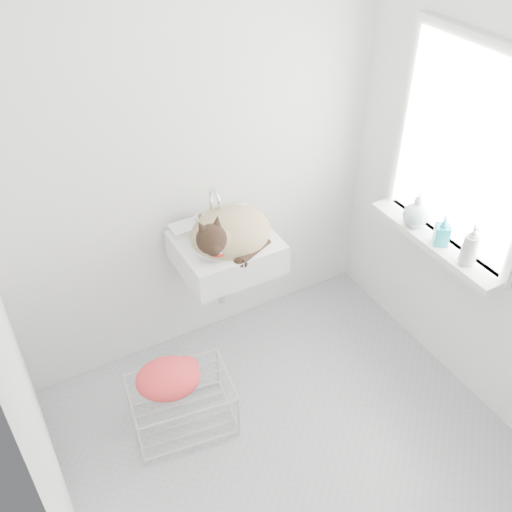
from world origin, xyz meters
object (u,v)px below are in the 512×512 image
cat (229,234)px  bottle_a (466,263)px  sink (226,239)px  bottle_c (414,224)px  bottle_b (439,243)px  wire_rack (182,406)px

cat → bottle_a: size_ratio=2.58×
sink → bottle_c: (0.97, -0.38, 0.00)m
bottle_a → bottle_c: bottle_a is taller
bottle_a → sink: bearing=141.3°
cat → bottle_a: cat is taller
bottle_b → bottle_c: bearing=90.0°
bottle_a → wire_rack: bearing=164.0°
bottle_b → wire_rack: bearing=171.1°
cat → bottle_c: bearing=-29.6°
wire_rack → cat: bearing=35.5°
sink → bottle_b: size_ratio=3.14×
bottle_c → sink: bearing=158.3°
sink → bottle_b: sink is taller
bottle_b → bottle_a: bearing=-90.0°
cat → bottle_a: 1.22m
bottle_b → sink: bearing=148.8°
sink → cat: 0.05m
sink → bottle_a: sink is taller
sink → bottle_a: 1.24m
bottle_b → bottle_c: bottle_c is taller
sink → cat: size_ratio=1.06×
sink → cat: cat is taller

